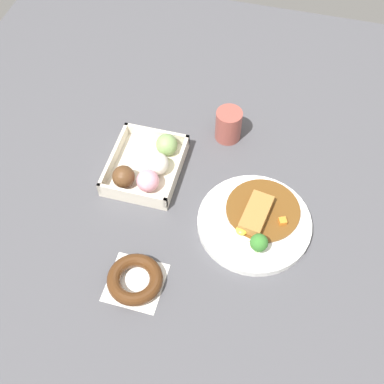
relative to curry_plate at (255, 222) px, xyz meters
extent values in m
plane|color=#4C4C51|center=(0.01, 0.09, -0.01)|extent=(1.60, 1.60, 0.00)
cylinder|color=white|center=(0.00, 0.00, -0.01)|extent=(0.25, 0.25, 0.02)
cylinder|color=brown|center=(0.03, -0.01, 0.01)|extent=(0.17, 0.17, 0.01)
cube|color=#A87538|center=(0.01, 0.00, 0.02)|extent=(0.11, 0.06, 0.02)
cylinder|color=white|center=(-0.04, 0.02, 0.01)|extent=(0.06, 0.06, 0.00)
ellipsoid|color=yellow|center=(-0.04, 0.02, 0.02)|extent=(0.02, 0.02, 0.01)
cylinder|color=#8CB766|center=(-0.07, -0.02, 0.01)|extent=(0.01, 0.01, 0.02)
sphere|color=#387A2D|center=(-0.07, -0.02, 0.04)|extent=(0.04, 0.04, 0.04)
cube|color=orange|center=(-0.05, -0.02, 0.01)|extent=(0.02, 0.02, 0.01)
cube|color=orange|center=(-0.06, -0.01, 0.01)|extent=(0.02, 0.02, 0.02)
cube|color=orange|center=(0.01, -0.06, 0.01)|extent=(0.02, 0.02, 0.02)
cube|color=beige|center=(0.09, 0.28, -0.01)|extent=(0.20, 0.17, 0.01)
cube|color=beige|center=(-0.01, 0.28, 0.01)|extent=(0.01, 0.17, 0.03)
cube|color=beige|center=(0.18, 0.28, 0.01)|extent=(0.01, 0.17, 0.03)
cube|color=beige|center=(0.09, 0.20, 0.01)|extent=(0.20, 0.01, 0.03)
cube|color=beige|center=(0.09, 0.36, 0.01)|extent=(0.20, 0.01, 0.03)
sphere|color=pink|center=(0.03, 0.26, 0.02)|extent=(0.05, 0.05, 0.05)
sphere|color=silver|center=(0.08, 0.25, 0.02)|extent=(0.05, 0.05, 0.05)
sphere|color=#84A860|center=(0.15, 0.25, 0.02)|extent=(0.05, 0.05, 0.05)
sphere|color=brown|center=(0.03, 0.32, 0.02)|extent=(0.05, 0.05, 0.05)
cube|color=white|center=(-0.20, 0.21, -0.01)|extent=(0.12, 0.12, 0.00)
torus|color=#4C2B14|center=(-0.20, 0.21, 0.00)|extent=(0.12, 0.12, 0.03)
cylinder|color=#9E4C42|center=(0.24, 0.12, 0.03)|extent=(0.07, 0.07, 0.08)
camera|label=1|loc=(-0.60, -0.01, 0.95)|focal=46.94mm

